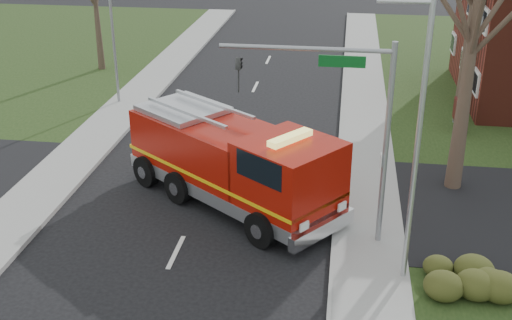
# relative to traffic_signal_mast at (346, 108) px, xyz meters

# --- Properties ---
(ground) EXTENTS (120.00, 120.00, 0.00)m
(ground) POSITION_rel_traffic_signal_mast_xyz_m (-5.21, -1.50, -4.71)
(ground) COLOR black
(ground) RESTS_ON ground
(sidewalk_right) EXTENTS (2.40, 80.00, 0.15)m
(sidewalk_right) POSITION_rel_traffic_signal_mast_xyz_m (0.99, -1.50, -4.63)
(sidewalk_right) COLOR #999893
(sidewalk_right) RESTS_ON ground
(health_center_sign) EXTENTS (0.12, 2.00, 1.40)m
(health_center_sign) POSITION_rel_traffic_signal_mast_xyz_m (5.29, 11.00, -3.83)
(health_center_sign) COLOR #43130F
(health_center_sign) RESTS_ON ground
(hedge_corner) EXTENTS (2.80, 2.00, 0.90)m
(hedge_corner) POSITION_rel_traffic_signal_mast_xyz_m (3.79, -2.50, -4.13)
(hedge_corner) COLOR #2A3111
(hedge_corner) RESTS_ON lawn_right
(traffic_signal_mast) EXTENTS (5.29, 0.18, 6.80)m
(traffic_signal_mast) POSITION_rel_traffic_signal_mast_xyz_m (0.00, 0.00, 0.00)
(traffic_signal_mast) COLOR gray
(traffic_signal_mast) RESTS_ON ground
(streetlight_pole) EXTENTS (1.48, 0.16, 8.40)m
(streetlight_pole) POSITION_rel_traffic_signal_mast_xyz_m (1.93, -2.00, -0.16)
(streetlight_pole) COLOR #B7BABF
(streetlight_pole) RESTS_ON ground
(utility_pole_far) EXTENTS (0.14, 0.14, 7.00)m
(utility_pole_far) POSITION_rel_traffic_signal_mast_xyz_m (-12.01, 12.50, -1.21)
(utility_pole_far) COLOR gray
(utility_pole_far) RESTS_ON ground
(fire_engine) EXTENTS (8.70, 7.61, 3.50)m
(fire_engine) POSITION_rel_traffic_signal_mast_xyz_m (-3.92, 2.17, -3.12)
(fire_engine) COLOR #971106
(fire_engine) RESTS_ON ground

